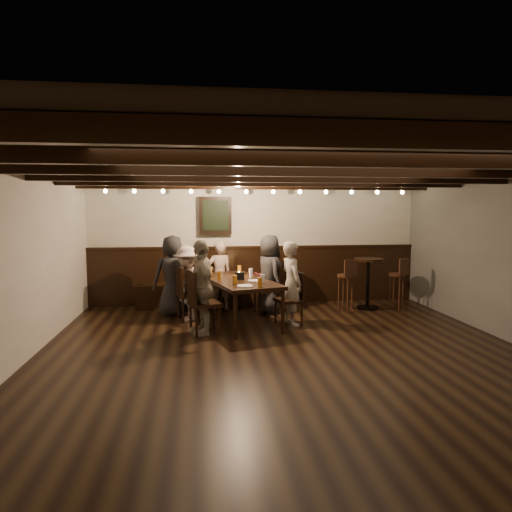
{
  "coord_description": "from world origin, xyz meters",
  "views": [
    {
      "loc": [
        -1.1,
        -5.49,
        1.89
      ],
      "look_at": [
        -0.26,
        1.3,
        1.17
      ],
      "focal_mm": 32.0,
      "sensor_mm": 36.0,
      "label": 1
    }
  ],
  "objects": [
    {
      "name": "bar_stool_left",
      "position": [
        1.53,
        2.45,
        0.36
      ],
      "size": [
        0.33,
        0.34,
        0.97
      ],
      "rotation": [
        0.0,
        0.0,
        0.31
      ],
      "color": "#361E11",
      "rests_on": "floor"
    },
    {
      "name": "chair_left_far",
      "position": [
        -1.06,
        1.28,
        0.3
      ],
      "size": [
        0.54,
        0.54,
        0.97
      ],
      "rotation": [
        0.0,
        0.0,
        -1.31
      ],
      "color": "black",
      "rests_on": "floor"
    },
    {
      "name": "pint_g",
      "position": [
        -0.23,
        1.14,
        0.8
      ],
      "size": [
        0.07,
        0.07,
        0.14
      ],
      "primitive_type": "cylinder",
      "color": "#BF7219",
      "rests_on": "dining_table"
    },
    {
      "name": "person_bench_right",
      "position": [
        0.16,
        3.01,
        0.59
      ],
      "size": [
        0.67,
        0.58,
        1.19
      ],
      "primitive_type": "imported",
      "rotation": [
        0.0,
        0.0,
        3.4
      ],
      "color": "maroon",
      "rests_on": "floor"
    },
    {
      "name": "room",
      "position": [
        -0.29,
        2.21,
        1.07
      ],
      "size": [
        7.0,
        7.0,
        7.0
      ],
      "color": "black",
      "rests_on": "ground"
    },
    {
      "name": "candle",
      "position": [
        -0.44,
        2.23,
        0.75
      ],
      "size": [
        0.05,
        0.05,
        0.05
      ],
      "primitive_type": "cylinder",
      "color": "beige",
      "rests_on": "dining_table"
    },
    {
      "name": "pint_f",
      "position": [
        -0.15,
        1.42,
        0.8
      ],
      "size": [
        0.07,
        0.07,
        0.14
      ],
      "primitive_type": "cylinder",
      "color": "silver",
      "rests_on": "dining_table"
    },
    {
      "name": "chair_right_far",
      "position": [
        0.33,
        1.66,
        0.26
      ],
      "size": [
        0.48,
        0.48,
        0.86
      ],
      "rotation": [
        0.0,
        0.0,
        1.83
      ],
      "color": "black",
      "rests_on": "floor"
    },
    {
      "name": "dining_table",
      "position": [
        -0.48,
        1.9,
        0.67
      ],
      "size": [
        1.34,
        2.1,
        0.73
      ],
      "rotation": [
        0.0,
        0.0,
        0.26
      ],
      "color": "black",
      "rests_on": "floor"
    },
    {
      "name": "condiment_caddy",
      "position": [
        -0.47,
        1.86,
        0.79
      ],
      "size": [
        0.15,
        0.1,
        0.12
      ],
      "primitive_type": "cube",
      "color": "black",
      "rests_on": "dining_table"
    },
    {
      "name": "plate_far",
      "position": [
        -0.23,
        1.66,
        0.73
      ],
      "size": [
        0.24,
        0.24,
        0.01
      ],
      "primitive_type": "cylinder",
      "color": "white",
      "rests_on": "dining_table"
    },
    {
      "name": "pint_d",
      "position": [
        -0.24,
        2.18,
        0.8
      ],
      "size": [
        0.07,
        0.07,
        0.14
      ],
      "primitive_type": "cylinder",
      "color": "silver",
      "rests_on": "dining_table"
    },
    {
      "name": "person_left_near",
      "position": [
        -1.32,
        2.15,
        0.63
      ],
      "size": [
        0.67,
        0.91,
        1.27
      ],
      "primitive_type": "imported",
      "rotation": [
        0.0,
        0.0,
        -1.31
      ],
      "color": "#B5A099",
      "rests_on": "floor"
    },
    {
      "name": "high_top_table",
      "position": [
        2.03,
        2.66,
        0.63
      ],
      "size": [
        0.54,
        0.54,
        0.96
      ],
      "color": "black",
      "rests_on": "floor"
    },
    {
      "name": "bar_stool_right",
      "position": [
        2.53,
        2.5,
        0.36
      ],
      "size": [
        0.35,
        0.36,
        0.97
      ],
      "rotation": [
        0.0,
        0.0,
        0.52
      ],
      "color": "#361E11",
      "rests_on": "floor"
    },
    {
      "name": "person_bench_left",
      "position": [
        -1.58,
        2.54,
        0.71
      ],
      "size": [
        0.79,
        0.62,
        1.42
      ],
      "primitive_type": "imported",
      "rotation": [
        0.0,
        0.0,
        3.4
      ],
      "color": "black",
      "rests_on": "floor"
    },
    {
      "name": "plate_near",
      "position": [
        -0.45,
        1.19,
        0.73
      ],
      "size": [
        0.24,
        0.24,
        0.01
      ],
      "primitive_type": "cylinder",
      "color": "white",
      "rests_on": "dining_table"
    },
    {
      "name": "person_right_far",
      "position": [
        0.36,
        1.66,
        0.68
      ],
      "size": [
        0.44,
        0.56,
        1.36
      ],
      "primitive_type": "imported",
      "rotation": [
        0.0,
        0.0,
        1.83
      ],
      "color": "#9F9686",
      "rests_on": "floor"
    },
    {
      "name": "pint_a",
      "position": [
        -0.93,
        2.51,
        0.8
      ],
      "size": [
        0.07,
        0.07,
        0.14
      ],
      "primitive_type": "cylinder",
      "color": "#BF7219",
      "rests_on": "dining_table"
    },
    {
      "name": "chair_right_near",
      "position": [
        0.1,
        2.52,
        0.27
      ],
      "size": [
        0.49,
        0.49,
        0.88
      ],
      "rotation": [
        0.0,
        0.0,
        1.83
      ],
      "color": "black",
      "rests_on": "floor"
    },
    {
      "name": "person_left_far",
      "position": [
        -1.09,
        1.28,
        0.71
      ],
      "size": [
        0.55,
        0.9,
        1.43
      ],
      "primitive_type": "imported",
      "rotation": [
        0.0,
        0.0,
        -1.31
      ],
      "color": "#A09780",
      "rests_on": "floor"
    },
    {
      "name": "pint_e",
      "position": [
        -0.58,
        1.41,
        0.8
      ],
      "size": [
        0.07,
        0.07,
        0.14
      ],
      "primitive_type": "cylinder",
      "color": "#BF7219",
      "rests_on": "dining_table"
    },
    {
      "name": "person_right_near",
      "position": [
        0.13,
        2.53,
        0.71
      ],
      "size": [
        0.61,
        0.78,
        1.41
      ],
      "primitive_type": "imported",
      "rotation": [
        0.0,
        0.0,
        1.83
      ],
      "color": "#2B2B2D",
      "rests_on": "floor"
    },
    {
      "name": "chair_left_near",
      "position": [
        -1.29,
        2.15,
        0.28
      ],
      "size": [
        0.51,
        0.51,
        0.92
      ],
      "rotation": [
        0.0,
        0.0,
        -1.31
      ],
      "color": "black",
      "rests_on": "floor"
    },
    {
      "name": "pint_b",
      "position": [
        -0.41,
        2.6,
        0.8
      ],
      "size": [
        0.07,
        0.07,
        0.14
      ],
      "primitive_type": "cylinder",
      "color": "#BF7219",
      "rests_on": "dining_table"
    },
    {
      "name": "pint_c",
      "position": [
        -0.8,
        1.92,
        0.8
      ],
      "size": [
        0.07,
        0.07,
        0.14
      ],
      "primitive_type": "cylinder",
      "color": "#BF7219",
      "rests_on": "dining_table"
    },
    {
      "name": "person_bench_centre",
      "position": [
        -0.75,
        2.92,
        0.64
      ],
      "size": [
        0.53,
        0.42,
        1.28
      ],
      "primitive_type": "imported",
      "rotation": [
        0.0,
        0.0,
        3.4
      ],
      "color": "gray",
      "rests_on": "floor"
    }
  ]
}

